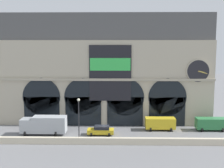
{
  "coord_description": "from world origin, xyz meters",
  "views": [
    {
      "loc": [
        2.67,
        -47.83,
        15.13
      ],
      "look_at": [
        1.45,
        5.0,
        7.82
      ],
      "focal_mm": 47.01,
      "sensor_mm": 36.0,
      "label": 1
    }
  ],
  "objects_px": {
    "street_lamp_quayside": "(79,114)",
    "box_truck_midwest": "(44,125)",
    "van_mideast": "(160,123)",
    "car_center": "(101,130)",
    "van_east": "(211,123)"
  },
  "relations": [
    {
      "from": "car_center",
      "to": "street_lamp_quayside",
      "type": "distance_m",
      "value": 6.09
    },
    {
      "from": "box_truck_midwest",
      "to": "car_center",
      "type": "xyz_separation_m",
      "value": [
        9.47,
        0.01,
        -0.9
      ]
    },
    {
      "from": "car_center",
      "to": "van_mideast",
      "type": "height_order",
      "value": "van_mideast"
    },
    {
      "from": "car_center",
      "to": "van_mideast",
      "type": "distance_m",
      "value": 10.71
    },
    {
      "from": "box_truck_midwest",
      "to": "street_lamp_quayside",
      "type": "relative_size",
      "value": 1.09
    },
    {
      "from": "car_center",
      "to": "street_lamp_quayside",
      "type": "relative_size",
      "value": 0.64
    },
    {
      "from": "car_center",
      "to": "van_east",
      "type": "bearing_deg",
      "value": 9.03
    },
    {
      "from": "van_east",
      "to": "box_truck_midwest",
      "type": "bearing_deg",
      "value": -173.91
    },
    {
      "from": "box_truck_midwest",
      "to": "van_east",
      "type": "distance_m",
      "value": 28.77
    },
    {
      "from": "van_mideast",
      "to": "street_lamp_quayside",
      "type": "relative_size",
      "value": 0.75
    },
    {
      "from": "box_truck_midwest",
      "to": "street_lamp_quayside",
      "type": "height_order",
      "value": "street_lamp_quayside"
    },
    {
      "from": "street_lamp_quayside",
      "to": "box_truck_midwest",
      "type": "bearing_deg",
      "value": 149.31
    },
    {
      "from": "van_mideast",
      "to": "car_center",
      "type": "bearing_deg",
      "value": -163.4
    },
    {
      "from": "box_truck_midwest",
      "to": "van_east",
      "type": "xyz_separation_m",
      "value": [
        28.61,
        3.05,
        -0.45
      ]
    },
    {
      "from": "box_truck_midwest",
      "to": "car_center",
      "type": "height_order",
      "value": "box_truck_midwest"
    }
  ]
}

